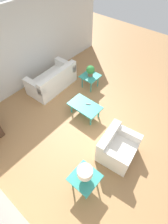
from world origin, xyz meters
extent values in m
plane|color=#A87A4C|center=(0.00, 0.00, 0.00)|extent=(14.00, 14.00, 0.00)
cube|color=silver|center=(3.06, 0.00, 1.35)|extent=(0.12, 7.20, 2.70)
cube|color=white|center=(2.22, -0.29, 0.20)|extent=(0.97, 1.76, 0.41)
cube|color=white|center=(1.87, -0.30, 0.61)|extent=(0.28, 1.72, 0.40)
cube|color=white|center=(2.25, -1.05, 0.54)|extent=(0.90, 0.24, 0.26)
cube|color=white|center=(2.18, 0.47, 0.54)|extent=(0.90, 0.24, 0.26)
cube|color=silver|center=(-1.10, 0.51, 0.22)|extent=(0.93, 1.04, 0.44)
cube|color=silver|center=(-0.79, 0.55, 0.60)|extent=(0.31, 0.96, 0.32)
cube|color=silver|center=(-1.15, 0.90, 0.54)|extent=(0.83, 0.26, 0.21)
cube|color=silver|center=(-1.05, 0.12, 0.54)|extent=(0.83, 0.26, 0.21)
cube|color=teal|center=(0.45, -0.02, 0.40)|extent=(0.97, 0.59, 0.04)
cylinder|color=teal|center=(0.06, -0.21, 0.19)|extent=(0.05, 0.05, 0.38)
cylinder|color=teal|center=(0.84, -0.21, 0.19)|extent=(0.05, 0.05, 0.38)
cylinder|color=teal|center=(0.06, 0.18, 0.19)|extent=(0.05, 0.05, 0.38)
cylinder|color=teal|center=(0.84, 0.18, 0.19)|extent=(0.05, 0.05, 0.38)
cube|color=teal|center=(1.17, -1.17, 0.48)|extent=(0.59, 0.59, 0.04)
cylinder|color=teal|center=(0.97, -1.37, 0.23)|extent=(0.04, 0.04, 0.46)
cylinder|color=teal|center=(1.37, -1.37, 0.23)|extent=(0.04, 0.04, 0.46)
cylinder|color=teal|center=(0.97, -0.97, 0.23)|extent=(0.04, 0.04, 0.46)
cylinder|color=teal|center=(1.37, -0.97, 0.23)|extent=(0.04, 0.04, 0.46)
cube|color=teal|center=(-0.96, 1.67, 0.48)|extent=(0.59, 0.59, 0.04)
cylinder|color=teal|center=(-1.16, 1.47, 0.23)|extent=(0.04, 0.04, 0.46)
cylinder|color=teal|center=(-0.76, 1.47, 0.23)|extent=(0.04, 0.04, 0.46)
cylinder|color=teal|center=(-1.16, 1.87, 0.23)|extent=(0.04, 0.04, 0.46)
cylinder|color=teal|center=(-0.76, 1.87, 0.23)|extent=(0.04, 0.04, 0.46)
cylinder|color=brown|center=(1.17, -1.17, 0.56)|extent=(0.17, 0.17, 0.13)
sphere|color=#2D7F38|center=(1.17, -1.17, 0.75)|extent=(0.28, 0.28, 0.28)
cylinder|color=#333333|center=(-0.96, 1.67, 0.59)|extent=(0.10, 0.10, 0.19)
cylinder|color=beige|center=(-0.96, 1.67, 0.78)|extent=(0.32, 0.32, 0.20)
cube|color=#4C4C51|center=(0.40, -0.12, 0.43)|extent=(0.16, 0.11, 0.02)
camera|label=1|loc=(-1.85, 2.76, 4.24)|focal=28.00mm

